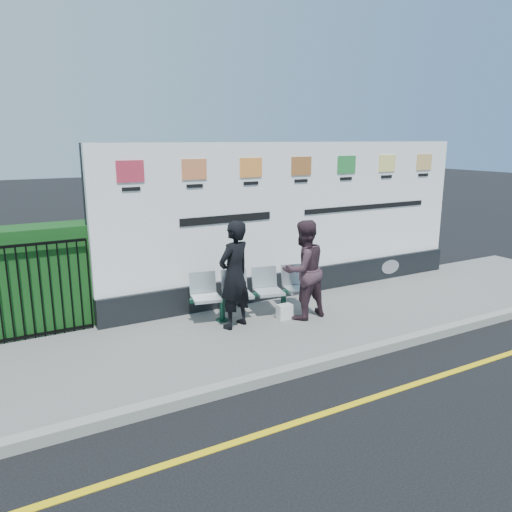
{
  "coord_description": "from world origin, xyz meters",
  "views": [
    {
      "loc": [
        -4.97,
        -4.25,
        3.18
      ],
      "look_at": [
        -0.98,
        2.89,
        1.25
      ],
      "focal_mm": 35.0,
      "sensor_mm": 36.0,
      "label": 1
    }
  ],
  "objects": [
    {
      "name": "woman_left",
      "position": [
        -1.46,
        2.77,
        1.02
      ],
      "size": [
        0.77,
        0.64,
        1.79
      ],
      "primitive_type": "imported",
      "rotation": [
        0.0,
        0.0,
        3.52
      ],
      "color": "black",
      "rests_on": "pavement"
    },
    {
      "name": "kerb",
      "position": [
        0.0,
        1.0,
        0.07
      ],
      "size": [
        14.0,
        0.18,
        0.14
      ],
      "primitive_type": "cube",
      "color": "gray",
      "rests_on": "ground"
    },
    {
      "name": "bench",
      "position": [
        -0.97,
        3.01,
        0.35
      ],
      "size": [
        2.22,
        0.97,
        0.46
      ],
      "primitive_type": null,
      "rotation": [
        0.0,
        0.0,
        -0.2
      ],
      "color": "silver",
      "rests_on": "pavement"
    },
    {
      "name": "railing",
      "position": [
        -4.58,
        3.85,
        0.89
      ],
      "size": [
        2.05,
        0.06,
        1.54
      ],
      "primitive_type": null,
      "color": "black",
      "rests_on": "pavement"
    },
    {
      "name": "ground",
      "position": [
        0.0,
        0.0,
        0.0
      ],
      "size": [
        80.0,
        80.0,
        0.0
      ],
      "primitive_type": "plane",
      "color": "black"
    },
    {
      "name": "handbag_brown",
      "position": [
        -1.24,
        3.07,
        0.69
      ],
      "size": [
        0.27,
        0.13,
        0.21
      ],
      "primitive_type": "cube",
      "rotation": [
        0.0,
        0.0,
        0.06
      ],
      "color": "black",
      "rests_on": "bench"
    },
    {
      "name": "pavement",
      "position": [
        0.0,
        2.5,
        0.06
      ],
      "size": [
        14.0,
        3.0,
        0.12
      ],
      "primitive_type": "cube",
      "color": "slate",
      "rests_on": "ground"
    },
    {
      "name": "yellow_line",
      "position": [
        0.0,
        0.0,
        0.0
      ],
      "size": [
        14.0,
        0.1,
        0.01
      ],
      "primitive_type": "cube",
      "color": "yellow",
      "rests_on": "ground"
    },
    {
      "name": "billboard",
      "position": [
        0.5,
        3.85,
        1.42
      ],
      "size": [
        8.0,
        0.3,
        3.0
      ],
      "color": "black",
      "rests_on": "pavement"
    },
    {
      "name": "hedge",
      "position": [
        -4.58,
        4.3,
        0.97
      ],
      "size": [
        2.35,
        0.7,
        1.7
      ],
      "primitive_type": "cube",
      "color": "#144316",
      "rests_on": "pavement"
    },
    {
      "name": "woman_right",
      "position": [
        -0.22,
        2.59,
        0.98
      ],
      "size": [
        0.9,
        0.73,
        1.73
      ],
      "primitive_type": "imported",
      "rotation": [
        0.0,
        0.0,
        3.24
      ],
      "color": "#3B272F",
      "rests_on": "pavement"
    },
    {
      "name": "carrier_bag_white",
      "position": [
        -0.54,
        2.66,
        0.25
      ],
      "size": [
        0.26,
        0.16,
        0.26
      ],
      "primitive_type": "cube",
      "color": "silver",
      "rests_on": "pavement"
    }
  ]
}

